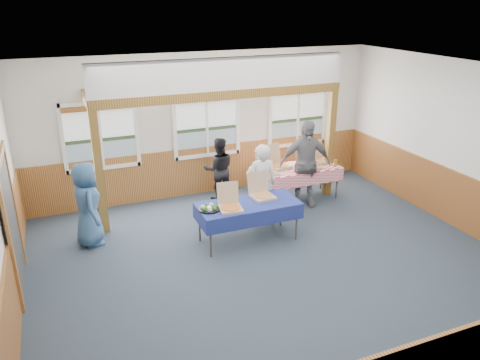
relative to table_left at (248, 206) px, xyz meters
name	(u,v)px	position (x,y,z in m)	size (l,w,h in m)	color
floor	(273,263)	(0.07, -0.92, -0.70)	(8.00, 8.00, 0.00)	#283442
ceiling	(278,74)	(0.07, -0.92, 2.50)	(8.00, 8.00, 0.00)	white
wall_back	(206,125)	(0.07, 2.58, 0.90)	(8.00, 8.00, 0.00)	silver
wall_front	(439,297)	(0.07, -4.42, 0.90)	(8.00, 8.00, 0.00)	silver
wall_right	(465,148)	(4.07, -0.92, 0.90)	(8.00, 8.00, 0.00)	silver
wainscot_back	(208,169)	(0.07, 2.55, -0.15)	(7.98, 0.05, 1.10)	brown
wainscot_left	(13,286)	(-3.91, -0.92, -0.15)	(0.05, 6.98, 1.10)	brown
wainscot_right	(455,199)	(4.04, -0.92, -0.15)	(0.05, 6.98, 1.10)	brown
cased_opening	(11,226)	(-3.89, -0.02, 0.35)	(0.06, 1.30, 2.10)	#383838
window_left	(100,132)	(-2.23, 2.54, 0.98)	(1.56, 0.10, 1.46)	white
window_mid	(207,122)	(0.07, 2.54, 0.98)	(1.56, 0.10, 1.46)	white
window_right	(298,113)	(2.37, 2.54, 0.98)	(1.56, 0.10, 1.46)	white
post_left	(99,174)	(-2.43, 1.38, 0.50)	(0.15, 0.15, 2.40)	brown
post_right	(330,144)	(2.57, 1.38, 0.50)	(0.15, 0.15, 2.40)	brown
cross_beam	(224,95)	(0.07, 1.38, 1.79)	(5.15, 0.18, 0.18)	brown
table_left	(248,206)	(0.00, 0.00, 0.00)	(1.96, 1.08, 0.76)	#383838
table_right	(296,170)	(1.74, 1.37, 0.00)	(2.06, 1.27, 0.76)	#383838
pizza_box_a	(230,206)	(-0.39, -0.11, 0.12)	(0.46, 0.53, 0.43)	tan
pizza_box_b	(262,194)	(0.35, 0.16, 0.12)	(0.43, 0.51, 0.44)	tan
pizza_box_c	(267,171)	(0.99, 1.28, 0.12)	(0.40, 0.49, 0.42)	tan
pizza_box_d	(278,164)	(1.38, 1.57, 0.13)	(0.52, 0.60, 0.47)	tan
pizza_box_e	(308,164)	(1.99, 1.30, 0.12)	(0.42, 0.51, 0.45)	tan
pizza_box_f	(319,159)	(2.39, 1.52, 0.12)	(0.38, 0.46, 0.41)	tan
veggie_tray	(209,208)	(-0.75, 0.00, 0.09)	(0.40, 0.40, 0.09)	black
drink_glass	(336,163)	(2.59, 1.12, 0.13)	(0.07, 0.07, 0.15)	olive
woman_white	(261,185)	(0.51, 0.55, 0.13)	(0.61, 0.40, 1.67)	silver
woman_black	(219,169)	(0.16, 2.03, 0.02)	(0.70, 0.54, 1.43)	black
man_blue	(87,204)	(-2.73, 0.99, 0.09)	(0.77, 0.50, 1.58)	#365D89
person_grey	(305,164)	(1.77, 1.05, 0.25)	(1.12, 0.46, 1.90)	slate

